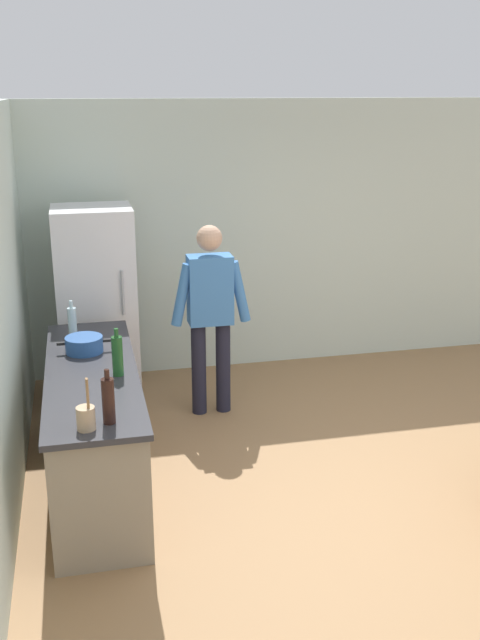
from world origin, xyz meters
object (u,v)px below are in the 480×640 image
bottle_water_clear (72,322)px  cooking_pot (84,344)px  bottle_wine_dark (108,400)px  refrigerator (97,306)px  person (210,308)px  bottle_wine_green (117,355)px  utensil_jar (86,417)px

bottle_water_clear → cooking_pot: bearing=-78.0°
bottle_water_clear → bottle_wine_dark: size_ratio=0.88×
refrigerator → bottle_water_clear: size_ratio=6.00×
bottle_water_clear → bottle_wine_dark: bearing=-83.1°
refrigerator → bottle_wine_dark: size_ratio=5.29×
bottle_wine_dark → cooking_pot: bearing=95.3°
person → bottle_wine_dark: bearing=-116.7°
cooking_pot → bottle_water_clear: (-0.08, 0.37, 0.07)m
bottle_wine_green → bottle_wine_dark: size_ratio=1.00×
utensil_jar → bottle_water_clear: 1.70m
bottle_wine_green → refrigerator: bearing=92.7°
person → bottle_water_clear: (-1.17, -0.29, 0.05)m
refrigerator → bottle_wine_dark: 2.49m
person → refrigerator: bearing=149.8°
cooking_pot → utensil_jar: bearing=-90.7°
utensil_jar → bottle_wine_green: bottle_wine_green is taller
refrigerator → cooking_pot: 1.23m
bottle_wine_green → bottle_water_clear: size_ratio=1.13×
refrigerator → bottle_water_clear: bearing=-104.4°
person → bottle_wine_green: size_ratio=5.00×
refrigerator → person: refrigerator is taller
person → bottle_wine_green: 1.47m
refrigerator → person: size_ratio=1.06×
refrigerator → person: (0.95, -0.55, 0.08)m
refrigerator → bottle_wine_green: 1.74m
cooking_pot → bottle_water_clear: 0.39m
person → bottle_water_clear: size_ratio=5.67×
utensil_jar → bottle_water_clear: (-0.06, 1.70, 0.05)m
utensil_jar → refrigerator: bearing=86.6°
bottle_water_clear → bottle_wine_dark: bottle_wine_dark is taller
utensil_jar → bottle_wine_green: size_ratio=0.94×
utensil_jar → bottle_water_clear: bearing=92.1°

